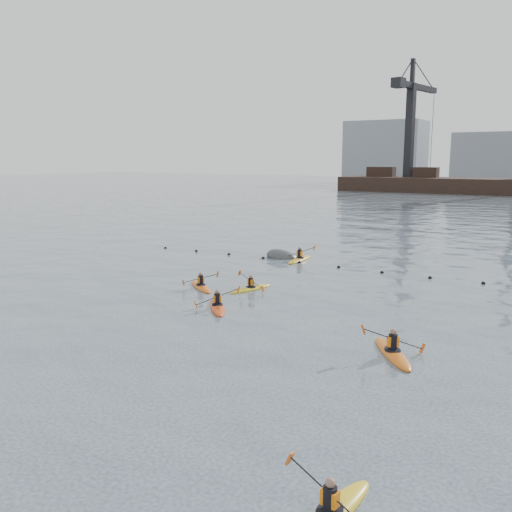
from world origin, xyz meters
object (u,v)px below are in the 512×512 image
object	(u,v)px
kayaker_4	(392,352)
mooring_buoy	(282,258)
kayaker_5	(300,259)
kayaker_3	(251,288)
kayaker_2	(201,286)
kayaker_0	(217,306)

from	to	relation	value
kayaker_4	mooring_buoy	xyz separation A→B (m)	(-12.90, 15.38, -0.11)
kayaker_4	kayaker_5	bearing A→B (deg)	-88.18
kayaker_3	mooring_buoy	xyz separation A→B (m)	(-3.13, 9.49, -0.09)
kayaker_2	kayaker_4	bearing A→B (deg)	-74.61
kayaker_0	kayaker_2	distance (m)	4.40
kayaker_0	kayaker_5	size ratio (longest dim) A/B	0.84
kayaker_0	kayaker_3	size ratio (longest dim) A/B	0.97
kayaker_0	kayaker_3	xyz separation A→B (m)	(-0.56, 4.02, -0.01)
kayaker_0	kayaker_2	world-z (taller)	kayaker_0
kayaker_3	kayaker_5	size ratio (longest dim) A/B	0.86
kayaker_0	mooring_buoy	size ratio (longest dim) A/B	1.21
mooring_buoy	kayaker_0	bearing A→B (deg)	-74.72
kayaker_2	mooring_buoy	distance (m)	10.53
kayaker_3	kayaker_5	distance (m)	9.36
mooring_buoy	kayaker_4	bearing A→B (deg)	-50.01
kayaker_2	kayaker_5	world-z (taller)	kayaker_5
kayaker_2	kayaker_5	size ratio (longest dim) A/B	0.82
kayaker_3	kayaker_4	distance (m)	11.41
kayaker_5	mooring_buoy	world-z (taller)	kayaker_5
kayaker_0	mooring_buoy	bearing A→B (deg)	65.46
kayaker_2	kayaker_5	xyz separation A→B (m)	(1.08, 10.26, 0.01)
kayaker_2	kayaker_0	bearing A→B (deg)	-96.08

